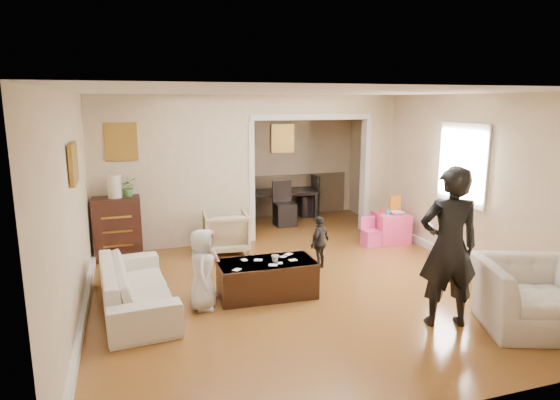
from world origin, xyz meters
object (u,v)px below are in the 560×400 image
object	(u,v)px
sofa	(136,286)
dresser	(118,228)
play_table	(391,228)
table_lamp	(115,186)
child_kneel_b	(209,261)
dining_table	(275,204)
child_kneel_a	(202,269)
armchair_back	(226,232)
adult_person	(449,247)
child_toddler	(320,243)
armchair_front	(534,296)
coffee_cup	(275,259)
coffee_table	(267,278)
cyan_cup	(388,212)

from	to	relation	value
sofa	dresser	distance (m)	2.11
dresser	play_table	size ratio (longest dim) A/B	1.82
table_lamp	child_kneel_b	xyz separation A→B (m)	(1.14, -1.88, -0.74)
dining_table	child_kneel_a	distance (m)	4.72
sofa	armchair_back	distance (m)	2.44
adult_person	child_toddler	size ratio (longest dim) A/B	2.23
armchair_front	coffee_cup	xyz separation A→B (m)	(-2.47, 1.72, 0.14)
coffee_table	child_kneel_b	world-z (taller)	child_kneel_b
armchair_front	cyan_cup	size ratio (longest dim) A/B	14.34
sofa	table_lamp	size ratio (longest dim) A/B	5.49
coffee_table	dining_table	bearing A→B (deg)	71.22
sofa	coffee_table	bearing A→B (deg)	-97.71
coffee_cup	child_toddler	world-z (taller)	child_toddler
armchair_back	table_lamp	bearing A→B (deg)	-0.96
adult_person	child_kneel_b	xyz separation A→B (m)	(-2.39, 1.70, -0.47)
armchair_back	dining_table	size ratio (longest dim) A/B	0.42
armchair_back	dining_table	distance (m)	2.48
table_lamp	dining_table	size ratio (longest dim) A/B	0.20
dining_table	child_kneel_b	size ratio (longest dim) A/B	2.01
sofa	cyan_cup	xyz separation A→B (m)	(4.33, 1.51, 0.28)
armchair_front	child_kneel_b	xyz separation A→B (m)	(-3.27, 2.07, 0.07)
dresser	cyan_cup	bearing A→B (deg)	-7.17
dining_table	adult_person	size ratio (longest dim) A/B	0.97
armchair_back	dining_table	bearing A→B (deg)	-122.45
play_table	cyan_cup	bearing A→B (deg)	-153.43
armchair_back	sofa	bearing A→B (deg)	56.37
armchair_back	armchair_front	xyz separation A→B (m)	(2.69, -3.79, 0.04)
armchair_back	coffee_table	bearing A→B (deg)	97.69
armchair_front	dining_table	world-z (taller)	armchair_front
armchair_front	coffee_table	world-z (taller)	armchair_front
play_table	cyan_cup	size ratio (longest dim) A/B	6.88
armchair_back	coffee_cup	xyz separation A→B (m)	(0.22, -2.07, 0.17)
armchair_front	table_lamp	size ratio (longest dim) A/B	3.19
armchair_back	table_lamp	size ratio (longest dim) A/B	2.06
table_lamp	dresser	bearing A→B (deg)	0.00
dining_table	sofa	bearing A→B (deg)	-125.65
sofa	cyan_cup	size ratio (longest dim) A/B	24.72
coffee_cup	cyan_cup	distance (m)	3.09
armchair_front	child_kneel_a	distance (m)	3.79
table_lamp	adult_person	distance (m)	5.03
sofa	cyan_cup	bearing A→B (deg)	-75.09
play_table	sofa	bearing A→B (deg)	-160.57
coffee_cup	dresser	bearing A→B (deg)	131.02
dresser	play_table	bearing A→B (deg)	-6.41
dining_table	coffee_table	bearing A→B (deg)	-107.11
cyan_cup	armchair_front	bearing A→B (deg)	-92.35
child_kneel_b	adult_person	bearing A→B (deg)	-142.95
cyan_cup	child_kneel_a	bearing A→B (deg)	-153.71
armchair_back	armchair_front	world-z (taller)	armchair_front
armchair_front	child_kneel_b	world-z (taller)	child_kneel_b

